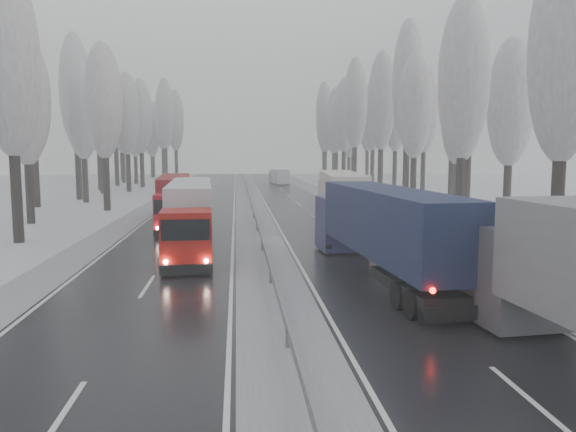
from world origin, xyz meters
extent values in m
plane|color=white|center=(0.00, 0.00, 0.00)|extent=(260.00, 260.00, 0.00)
cube|color=black|center=(5.25, 30.00, 0.01)|extent=(7.50, 200.00, 0.03)
cube|color=black|center=(-5.25, 30.00, 0.01)|extent=(7.50, 200.00, 0.03)
cube|color=#A6A9AE|center=(0.00, 30.00, 0.02)|extent=(3.00, 200.00, 0.04)
cube|color=#A6A9AE|center=(10.20, 30.00, 0.02)|extent=(2.40, 200.00, 0.04)
cube|color=#A6A9AE|center=(-10.20, 30.00, 0.02)|extent=(2.40, 200.00, 0.04)
cube|color=slate|center=(0.00, 30.00, 0.60)|extent=(0.06, 200.00, 0.32)
cube|color=slate|center=(0.00, 28.00, 0.30)|extent=(0.12, 0.12, 0.60)
cube|color=slate|center=(0.00, 60.00, 0.30)|extent=(0.12, 0.12, 0.60)
cylinder|color=black|center=(15.04, 15.67, 2.80)|extent=(0.68, 0.68, 5.60)
ellipsoid|color=gray|center=(15.04, 15.67, 10.80)|extent=(3.60, 3.60, 11.45)
cylinder|color=black|center=(14.51, 27.03, 2.81)|extent=(0.68, 0.68, 5.62)
ellipsoid|color=gray|center=(14.51, 27.03, 10.84)|extent=(3.60, 3.60, 11.48)
cylinder|color=black|center=(20.02, 31.03, 2.47)|extent=(0.64, 0.64, 4.94)
ellipsoid|color=gray|center=(20.02, 31.03, 9.53)|extent=(3.60, 3.60, 10.09)
cylinder|color=black|center=(17.90, 35.17, 2.66)|extent=(0.66, 0.66, 5.32)
ellipsoid|color=gray|center=(17.90, 35.17, 10.27)|extent=(3.60, 3.60, 10.88)
cylinder|color=black|center=(20.12, 39.17, 3.16)|extent=(0.72, 0.72, 6.31)
ellipsoid|color=gray|center=(20.12, 39.17, 12.17)|extent=(3.60, 3.60, 12.90)
cylinder|color=black|center=(17.02, 45.60, 2.69)|extent=(0.67, 0.67, 5.38)
ellipsoid|color=gray|center=(17.02, 45.60, 10.37)|extent=(3.60, 3.60, 10.98)
cylinder|color=black|center=(23.31, 49.60, 2.30)|extent=(0.62, 0.62, 4.59)
ellipsoid|color=gray|center=(23.31, 49.60, 8.86)|extent=(3.60, 3.60, 9.39)
cylinder|color=black|center=(17.90, 51.02, 3.47)|extent=(0.76, 0.76, 6.95)
ellipsoid|color=gray|center=(17.90, 51.02, 13.40)|extent=(3.60, 3.60, 14.19)
cylinder|color=black|center=(24.81, 55.02, 3.30)|extent=(0.74, 0.74, 6.59)
ellipsoid|color=gray|center=(24.81, 55.02, 12.71)|extent=(3.60, 3.60, 13.46)
cylinder|color=black|center=(17.56, 61.27, 3.18)|extent=(0.72, 0.72, 6.37)
ellipsoid|color=gray|center=(17.56, 61.27, 12.28)|extent=(3.60, 3.60, 13.01)
cylinder|color=black|center=(24.72, 65.27, 2.99)|extent=(0.70, 0.70, 5.97)
ellipsoid|color=gray|center=(24.72, 65.27, 11.52)|extent=(3.60, 3.60, 12.20)
cylinder|color=black|center=(16.34, 71.95, 3.33)|extent=(0.74, 0.74, 6.65)
ellipsoid|color=gray|center=(16.34, 71.95, 12.83)|extent=(3.60, 3.60, 13.59)
cylinder|color=black|center=(23.71, 75.95, 3.07)|extent=(0.71, 0.71, 6.14)
ellipsoid|color=gray|center=(23.71, 75.95, 11.84)|extent=(3.60, 3.60, 12.54)
cylinder|color=black|center=(16.56, 81.70, 3.03)|extent=(0.71, 0.71, 6.05)
ellipsoid|color=gray|center=(16.56, 81.70, 11.68)|extent=(3.60, 3.60, 12.37)
cylinder|color=black|center=(22.48, 85.70, 3.15)|extent=(0.72, 0.72, 6.30)
ellipsoid|color=gray|center=(22.48, 85.70, 12.15)|extent=(3.60, 3.60, 12.87)
cylinder|color=black|center=(16.63, 89.21, 2.94)|extent=(0.70, 0.70, 5.88)
ellipsoid|color=gray|center=(16.63, 89.21, 11.33)|extent=(3.60, 3.60, 12.00)
cylinder|color=black|center=(19.77, 93.21, 2.43)|extent=(0.64, 0.64, 4.86)
ellipsoid|color=gray|center=(19.77, 93.21, 9.37)|extent=(3.60, 3.60, 9.92)
cylinder|color=black|center=(15.73, 96.32, 2.99)|extent=(0.70, 0.70, 5.98)
ellipsoid|color=gray|center=(15.73, 96.32, 11.53)|extent=(3.60, 3.60, 12.21)
cylinder|color=black|center=(24.94, 100.32, 3.09)|extent=(0.71, 0.71, 6.19)
ellipsoid|color=gray|center=(24.94, 100.32, 11.93)|extent=(3.60, 3.60, 12.64)
cylinder|color=black|center=(17.04, 106.16, 3.43)|extent=(0.75, 0.75, 6.86)
ellipsoid|color=gray|center=(17.04, 106.16, 13.22)|extent=(3.60, 3.60, 14.01)
cylinder|color=black|center=(24.02, 110.16, 2.77)|extent=(0.68, 0.68, 5.55)
ellipsoid|color=gray|center=(24.02, 110.16, 10.70)|extent=(3.60, 3.60, 11.33)
cylinder|color=black|center=(18.73, 116.73, 3.05)|extent=(0.71, 0.71, 6.09)
ellipsoid|color=gray|center=(18.73, 116.73, 11.75)|extent=(3.60, 3.60, 12.45)
cylinder|color=black|center=(21.55, 120.73, 2.74)|extent=(0.67, 0.67, 5.49)
ellipsoid|color=gray|center=(21.55, 120.73, 10.58)|extent=(3.60, 3.60, 11.21)
cylinder|color=black|center=(-15.13, 24.57, 2.92)|extent=(0.69, 0.69, 5.83)
ellipsoid|color=gray|center=(-15.13, 24.57, 11.25)|extent=(3.60, 3.60, 11.92)
cylinder|color=black|center=(-17.75, 34.20, 2.52)|extent=(0.65, 0.65, 5.03)
ellipsoid|color=gray|center=(-17.75, 34.20, 9.70)|extent=(3.60, 3.60, 10.28)
cylinder|color=black|center=(-13.94, 43.73, 2.72)|extent=(0.67, 0.67, 5.44)
ellipsoid|color=gray|center=(-13.94, 43.73, 10.49)|extent=(3.60, 3.60, 11.11)
cylinder|color=black|center=(-21.85, 47.73, 2.86)|extent=(0.69, 0.69, 5.72)
ellipsoid|color=gray|center=(-21.85, 47.73, 11.04)|extent=(3.60, 3.60, 11.69)
cylinder|color=black|center=(-18.26, 52.71, 2.61)|extent=(0.66, 0.66, 5.23)
ellipsoid|color=gray|center=(-18.26, 52.71, 10.08)|extent=(3.60, 3.60, 10.68)
cylinder|color=black|center=(-20.05, 56.71, 3.30)|extent=(0.74, 0.74, 6.60)
ellipsoid|color=gray|center=(-20.05, 56.71, 12.74)|extent=(3.60, 3.60, 13.49)
cylinder|color=black|center=(-18.16, 62.35, 2.58)|extent=(0.65, 0.65, 5.16)
ellipsoid|color=gray|center=(-18.16, 62.35, 9.95)|extent=(3.60, 3.60, 10.54)
cylinder|color=black|center=(-19.54, 66.35, 2.90)|extent=(0.69, 0.69, 5.79)
ellipsoid|color=gray|center=(-19.54, 66.35, 11.18)|extent=(3.60, 3.60, 11.84)
cylinder|color=black|center=(-16.58, 69.11, 2.82)|extent=(0.68, 0.68, 5.64)
ellipsoid|color=gray|center=(-16.58, 69.11, 10.89)|extent=(3.60, 3.60, 11.53)
cylinder|color=black|center=(-21.42, 73.11, 3.28)|extent=(0.73, 0.73, 6.56)
ellipsoid|color=gray|center=(-21.42, 73.11, 12.65)|extent=(3.60, 3.60, 13.40)
cylinder|color=black|center=(-16.33, 79.19, 2.90)|extent=(0.69, 0.69, 5.79)
ellipsoid|color=gray|center=(-16.33, 79.19, 11.17)|extent=(3.60, 3.60, 11.84)
cylinder|color=black|center=(-21.09, 83.19, 3.32)|extent=(0.74, 0.74, 6.65)
ellipsoid|color=gray|center=(-21.09, 83.19, 12.82)|extent=(3.60, 3.60, 13.58)
cylinder|color=black|center=(-18.93, 88.54, 2.56)|extent=(0.65, 0.65, 5.12)
ellipsoid|color=gray|center=(-18.93, 88.54, 9.88)|extent=(3.60, 3.60, 10.46)
cylinder|color=black|center=(-21.82, 92.54, 2.92)|extent=(0.69, 0.69, 5.84)
ellipsoid|color=gray|center=(-21.82, 92.54, 11.26)|extent=(3.60, 3.60, 11.92)
cylinder|color=black|center=(-15.07, 99.33, 3.34)|extent=(0.74, 0.74, 6.67)
ellipsoid|color=gray|center=(-15.07, 99.33, 12.87)|extent=(3.60, 3.60, 13.63)
cylinder|color=black|center=(-24.20, 103.33, 3.15)|extent=(0.72, 0.72, 6.31)
ellipsoid|color=gray|center=(-24.20, 103.33, 12.16)|extent=(3.60, 3.60, 12.88)
cylinder|color=black|center=(-14.05, 108.72, 3.14)|extent=(0.72, 0.72, 6.29)
ellipsoid|color=gray|center=(-14.05, 108.72, 12.12)|extent=(3.60, 3.60, 12.84)
cylinder|color=black|center=(-19.66, 112.72, 2.43)|extent=(0.64, 0.64, 4.86)
ellipsoid|color=gray|center=(-19.66, 112.72, 9.36)|extent=(3.60, 3.60, 9.92)
cylinder|color=black|center=(-17.56, 115.31, 3.31)|extent=(0.74, 0.74, 6.63)
ellipsoid|color=gray|center=(-17.56, 115.31, 12.78)|extent=(3.60, 3.60, 13.54)
cylinder|color=black|center=(-20.33, 119.31, 2.89)|extent=(0.69, 0.69, 5.79)
ellipsoid|color=gray|center=(-20.33, 119.31, 11.16)|extent=(3.60, 3.60, 11.82)
cube|color=#494A4E|center=(7.54, 5.81, 1.75)|extent=(2.91, 3.00, 3.19)
cube|color=black|center=(7.42, 7.14, 2.50)|extent=(2.44, 0.34, 1.06)
cube|color=black|center=(7.41, 7.24, 0.48)|extent=(2.66, 0.41, 0.53)
cylinder|color=black|center=(6.51, 4.86, 0.55)|extent=(0.47, 1.14, 1.11)
cylinder|color=black|center=(8.73, 5.07, 0.55)|extent=(0.47, 1.14, 1.11)
sphere|color=white|center=(6.40, 7.18, 0.90)|extent=(0.23, 0.23, 0.23)
sphere|color=white|center=(8.41, 7.37, 0.90)|extent=(0.23, 0.23, 0.23)
cube|color=navy|center=(4.50, 19.50, 1.65)|extent=(2.70, 2.79, 3.00)
cube|color=black|center=(4.40, 20.74, 2.35)|extent=(2.30, 0.28, 1.00)
cube|color=black|center=(4.40, 20.84, 0.45)|extent=(2.50, 0.35, 0.50)
cube|color=#151E3B|center=(5.12, 11.73, 2.70)|extent=(3.57, 13.15, 2.80)
cube|color=black|center=(5.64, 5.21, 0.55)|extent=(2.30, 0.30, 0.45)
cube|color=black|center=(5.41, 8.14, 0.75)|extent=(2.63, 5.65, 0.45)
cube|color=black|center=(5.60, 5.75, 0.35)|extent=(2.30, 0.24, 0.60)
cylinder|color=black|center=(3.52, 18.62, 0.52)|extent=(0.43, 1.06, 1.04)
cylinder|color=black|center=(5.61, 18.78, 0.52)|extent=(0.43, 1.06, 1.04)
cylinder|color=black|center=(4.39, 7.66, 0.52)|extent=(0.43, 1.06, 1.04)
cylinder|color=black|center=(6.48, 7.83, 0.52)|extent=(0.43, 1.06, 1.04)
cylinder|color=black|center=(4.49, 6.37, 0.52)|extent=(0.43, 1.06, 1.04)
cylinder|color=black|center=(6.59, 6.53, 0.52)|extent=(0.43, 1.06, 1.04)
sphere|color=#FF0C05|center=(4.70, 5.06, 1.35)|extent=(0.20, 0.20, 0.20)
sphere|color=#FF0C05|center=(6.59, 5.21, 1.35)|extent=(0.20, 0.20, 0.20)
sphere|color=white|center=(3.45, 20.80, 0.85)|extent=(0.22, 0.22, 0.22)
sphere|color=white|center=(5.34, 20.95, 0.85)|extent=(0.22, 0.22, 0.22)
cube|color=#AAA396|center=(7.15, 37.89, 1.65)|extent=(2.71, 2.80, 2.99)
cube|color=black|center=(7.26, 39.13, 2.34)|extent=(2.29, 0.29, 1.00)
cube|color=black|center=(7.27, 39.23, 0.45)|extent=(2.50, 0.36, 0.50)
cube|color=#BBB7A8|center=(6.49, 30.13, 2.69)|extent=(3.64, 13.14, 2.79)
cube|color=black|center=(5.94, 23.62, 0.55)|extent=(2.30, 0.31, 0.45)
cube|color=black|center=(6.19, 26.56, 0.75)|extent=(2.65, 5.65, 0.45)
cube|color=black|center=(5.99, 24.17, 0.35)|extent=(2.29, 0.25, 0.60)
cylinder|color=black|center=(6.04, 37.18, 0.52)|extent=(0.44, 1.06, 1.04)
cylinder|color=black|center=(8.13, 37.00, 0.52)|extent=(0.44, 1.06, 1.04)
cylinder|color=black|center=(5.11, 26.25, 0.52)|extent=(0.44, 1.06, 1.04)
cylinder|color=black|center=(7.20, 26.07, 0.52)|extent=(0.44, 1.06, 1.04)
cylinder|color=black|center=(5.00, 24.96, 0.52)|extent=(0.44, 1.06, 1.04)
cylinder|color=black|center=(7.09, 24.78, 0.52)|extent=(0.44, 1.06, 1.04)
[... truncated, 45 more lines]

